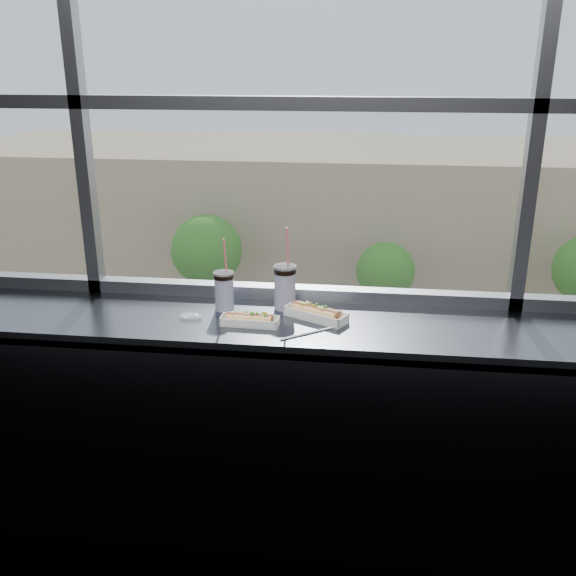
# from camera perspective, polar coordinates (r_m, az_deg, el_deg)

# --- Properties ---
(wall_back_lower) EXTENTS (6.00, 0.00, 6.00)m
(wall_back_lower) POSITION_cam_1_polar(r_m,az_deg,el_deg) (3.30, 0.82, -9.89)
(wall_back_lower) COLOR black
(wall_back_lower) RESTS_ON ground
(window_glass) EXTENTS (6.00, 0.00, 6.00)m
(window_glass) POSITION_cam_1_polar(r_m,az_deg,el_deg) (2.89, 1.05, 22.06)
(window_glass) COLOR silver
(window_glass) RESTS_ON ground
(window_mullions) EXTENTS (6.00, 0.08, 2.40)m
(window_mullions) POSITION_cam_1_polar(r_m,az_deg,el_deg) (2.87, 1.00, 22.07)
(window_mullions) COLOR gray
(window_mullions) RESTS_ON ground
(counter) EXTENTS (6.00, 0.55, 0.06)m
(counter) POSITION_cam_1_polar(r_m,az_deg,el_deg) (2.83, 0.25, -3.45)
(counter) COLOR #525861
(counter) RESTS_ON ground
(counter_fascia) EXTENTS (6.00, 0.04, 1.04)m
(counter_fascia) POSITION_cam_1_polar(r_m,az_deg,el_deg) (2.86, -0.41, -15.11)
(counter_fascia) COLOR #525861
(counter_fascia) RESTS_ON ground
(hotdog_tray_left) EXTENTS (0.25, 0.09, 0.06)m
(hotdog_tray_left) POSITION_cam_1_polar(r_m,az_deg,el_deg) (2.76, -3.41, -2.80)
(hotdog_tray_left) COLOR white
(hotdog_tray_left) RESTS_ON counter
(hotdog_tray_right) EXTENTS (0.30, 0.21, 0.07)m
(hotdog_tray_right) POSITION_cam_1_polar(r_m,az_deg,el_deg) (2.82, 2.48, -2.22)
(hotdog_tray_right) COLOR white
(hotdog_tray_right) RESTS_ON counter
(soda_cup_left) EXTENTS (0.09, 0.09, 0.34)m
(soda_cup_left) POSITION_cam_1_polar(r_m,az_deg,el_deg) (2.91, -5.70, -0.08)
(soda_cup_left) COLOR white
(soda_cup_left) RESTS_ON counter
(soda_cup_right) EXTENTS (0.11, 0.11, 0.39)m
(soda_cup_right) POSITION_cam_1_polar(r_m,az_deg,el_deg) (2.91, -0.27, 0.28)
(soda_cup_right) COLOR white
(soda_cup_right) RESTS_ON counter
(loose_straw) EXTENTS (0.21, 0.16, 0.01)m
(loose_straw) POSITION_cam_1_polar(r_m,az_deg,el_deg) (2.67, 1.69, -4.05)
(loose_straw) COLOR white
(loose_straw) RESTS_ON counter
(wrapper) EXTENTS (0.10, 0.07, 0.02)m
(wrapper) POSITION_cam_1_polar(r_m,az_deg,el_deg) (2.86, -8.62, -2.44)
(wrapper) COLOR silver
(wrapper) RESTS_ON counter
(plaza_ground) EXTENTS (120.00, 120.00, 0.00)m
(plaza_ground) POSITION_cam_1_polar(r_m,az_deg,el_deg) (48.19, 6.56, 3.74)
(plaza_ground) COLOR gray
(plaza_ground) RESTS_ON ground
(street_asphalt) EXTENTS (80.00, 10.00, 0.06)m
(street_asphalt) POSITION_cam_1_polar(r_m,az_deg,el_deg) (26.37, 5.64, -10.28)
(street_asphalt) COLOR black
(street_asphalt) RESTS_ON plaza_ground
(far_sidewalk) EXTENTS (80.00, 6.00, 0.04)m
(far_sidewalk) POSITION_cam_1_polar(r_m,az_deg,el_deg) (33.55, 6.09, -3.48)
(far_sidewalk) COLOR gray
(far_sidewalk) RESTS_ON plaza_ground
(far_building) EXTENTS (50.00, 14.00, 8.00)m
(far_building) POSITION_cam_1_polar(r_m,az_deg,el_deg) (41.87, 6.64, 6.94)
(far_building) COLOR tan
(far_building) RESTS_ON plaza_ground
(car_near_c) EXTENTS (3.13, 6.37, 2.05)m
(car_near_c) POSITION_cam_1_polar(r_m,az_deg,el_deg) (22.40, 7.12, -13.11)
(car_near_c) COLOR maroon
(car_near_c) RESTS_ON street_asphalt
(car_near_b) EXTENTS (3.29, 6.28, 2.00)m
(car_near_b) POSITION_cam_1_polar(r_m,az_deg,el_deg) (24.19, -16.31, -11.22)
(car_near_b) COLOR black
(car_near_b) RESTS_ON street_asphalt
(car_far_a) EXTENTS (2.79, 6.57, 2.18)m
(car_far_a) POSITION_cam_1_polar(r_m,az_deg,el_deg) (31.13, -12.47, -3.49)
(car_far_a) COLOR #252525
(car_far_a) RESTS_ON street_asphalt
(car_near_d) EXTENTS (3.16, 6.27, 2.01)m
(car_near_d) POSITION_cam_1_polar(r_m,az_deg,el_deg) (23.37, 23.12, -13.28)
(car_near_d) COLOR silver
(car_near_d) RESTS_ON street_asphalt
(car_far_b) EXTENTS (3.27, 6.92, 2.25)m
(car_far_b) POSITION_cam_1_polar(r_m,az_deg,el_deg) (29.48, 10.45, -4.63)
(car_far_b) COLOR maroon
(car_far_b) RESTS_ON street_asphalt
(pedestrian_d) EXTENTS (0.83, 0.62, 1.87)m
(pedestrian_d) POSITION_cam_1_polar(r_m,az_deg,el_deg) (34.99, 19.08, -1.81)
(pedestrian_d) COLOR #66605B
(pedestrian_d) RESTS_ON far_sidewalk
(pedestrian_a) EXTENTS (0.65, 0.86, 1.94)m
(pedestrian_a) POSITION_cam_1_polar(r_m,az_deg,el_deg) (34.37, -4.35, -1.06)
(pedestrian_a) COLOR #66605B
(pedestrian_a) RESTS_ON far_sidewalk
(pedestrian_b) EXTENTS (0.97, 0.72, 2.17)m
(pedestrian_b) POSITION_cam_1_polar(r_m,az_deg,el_deg) (33.78, 4.94, -1.24)
(pedestrian_b) COLOR #66605B
(pedestrian_b) RESTS_ON far_sidewalk
(tree_left) EXTENTS (3.68, 3.68, 5.74)m
(tree_left) POSITION_cam_1_polar(r_m,az_deg,el_deg) (33.23, -7.24, 3.35)
(tree_left) COLOR #47382B
(tree_left) RESTS_ON far_sidewalk
(tree_center) EXTENTS (2.96, 2.96, 4.62)m
(tree_center) POSITION_cam_1_polar(r_m,az_deg,el_deg) (32.47, 8.67, 1.48)
(tree_center) COLOR #47382B
(tree_center) RESTS_ON far_sidewalk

